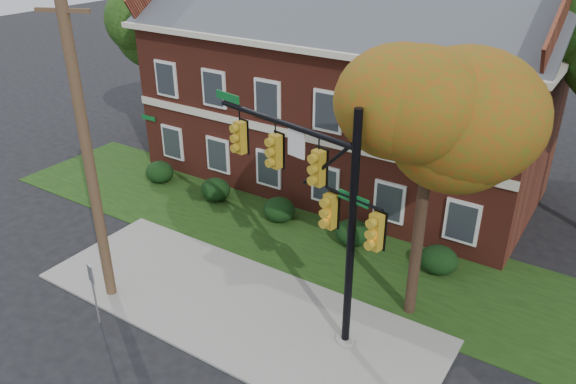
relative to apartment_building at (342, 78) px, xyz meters
The scene contains 14 objects.
ground 13.11m from the apartment_building, 80.50° to the right, with size 120.00×120.00×0.00m, color black.
sidewalk 12.18m from the apartment_building, 79.65° to the right, with size 14.00×5.00×0.08m, color gray.
grass_strip 8.01m from the apartment_building, 71.43° to the right, with size 30.00×6.00×0.04m, color #193811.
apartment_building is the anchor object (origin of this frame).
hedge_far_left 9.82m from the apartment_building, 143.11° to the right, with size 1.40×1.26×1.05m, color black.
hedge_left 7.73m from the apartment_building, 123.67° to the right, with size 1.40×1.26×1.05m, color black.
hedge_center 6.89m from the apartment_building, 90.00° to the right, with size 1.40×1.26×1.05m, color black.
hedge_right 7.73m from the apartment_building, 56.33° to the right, with size 1.40×1.26×1.05m, color black.
hedge_far_right 9.82m from the apartment_building, 36.89° to the right, with size 1.40×1.26×1.05m, color black.
tree_near_right 10.97m from the apartment_building, 48.23° to the right, with size 4.50×4.25×8.58m.
tree_left_rear 9.94m from the apartment_building, behind, with size 5.40×5.10×8.88m.
traffic_signal 11.17m from the apartment_building, 65.65° to the right, with size 6.63×1.58×7.52m.
utility_pole 12.86m from the apartment_building, 98.96° to the right, with size 1.51×0.75×10.28m.
sign_post 14.43m from the apartment_building, 94.70° to the right, with size 0.32×0.13×2.23m.
Camera 1 is at (9.72, -10.62, 11.93)m, focal length 35.00 mm.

